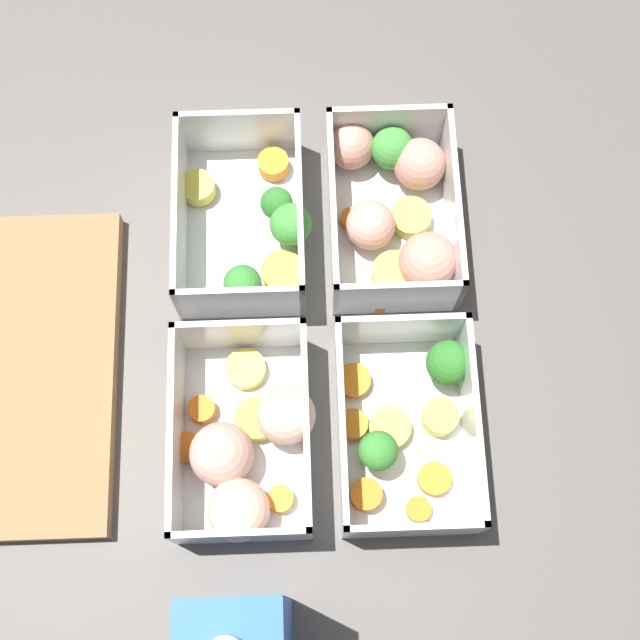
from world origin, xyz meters
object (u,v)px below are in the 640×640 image
Objects in this scene: container_near_left at (407,423)px; container_near_right at (395,207)px; container_far_right at (251,224)px; container_far_left at (245,447)px.

container_near_left is 0.19m from container_near_right.
container_near_right and container_far_right have the same top height.
container_near_left is at bearing 179.52° from container_near_right.
container_near_right is at bearing -32.75° from container_far_left.
container_near_left is 0.13m from container_far_left.
container_far_left is 0.20m from container_far_right.
container_near_left is at bearing -145.23° from container_far_right.
container_near_right is 0.25m from container_far_left.
container_near_right is at bearing -0.48° from container_near_left.
container_far_right is (-0.01, 0.13, -0.00)m from container_near_right.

